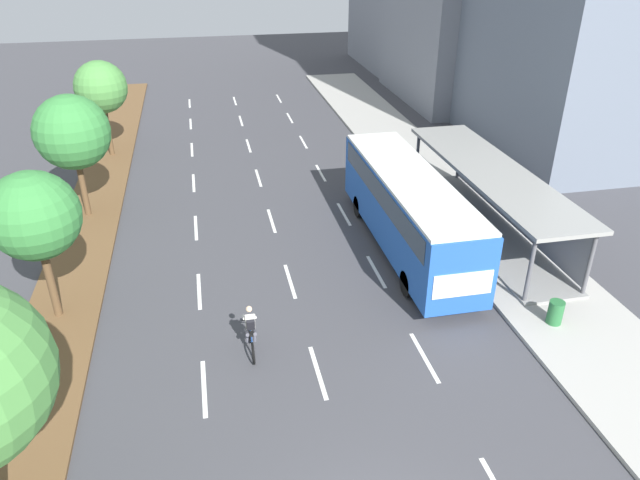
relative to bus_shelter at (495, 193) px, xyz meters
name	(u,v)px	position (x,y,z in m)	size (l,w,h in m)	color
median_strip	(93,212)	(-17.83, 5.65, -1.81)	(2.60, 52.00, 0.12)	brown
sidewalk_right	(437,183)	(-0.28, 5.65, -1.79)	(4.50, 52.00, 0.15)	#ADAAA3
lane_divider_left	(196,228)	(-13.03, 3.07, -1.86)	(0.14, 45.85, 0.01)	white
lane_divider_center	(272,221)	(-9.53, 3.07, -1.86)	(0.14, 45.85, 0.01)	white
lane_divider_right	(344,214)	(-6.03, 3.07, -1.86)	(0.14, 45.85, 0.01)	white
bus_shelter	(495,193)	(0.00, 0.00, 0.00)	(2.90, 12.40, 2.86)	gray
bus	(408,204)	(-4.28, -0.72, 0.20)	(2.54, 11.29, 3.37)	#2356B2
cyclist	(251,332)	(-11.43, -6.34, -1.08)	(0.46, 1.82, 1.71)	black
median_tree_second	(34,216)	(-17.93, -3.00, 2.10)	(2.97, 2.97, 5.35)	brown
median_tree_third	(72,133)	(-17.99, 5.36, 2.25)	(3.34, 3.34, 5.69)	brown
median_tree_fourth	(101,87)	(-17.71, 13.73, 2.24)	(2.95, 2.95, 5.48)	brown
trash_bin	(555,312)	(-1.08, -7.08, -1.29)	(0.52, 0.52, 0.85)	#286B38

